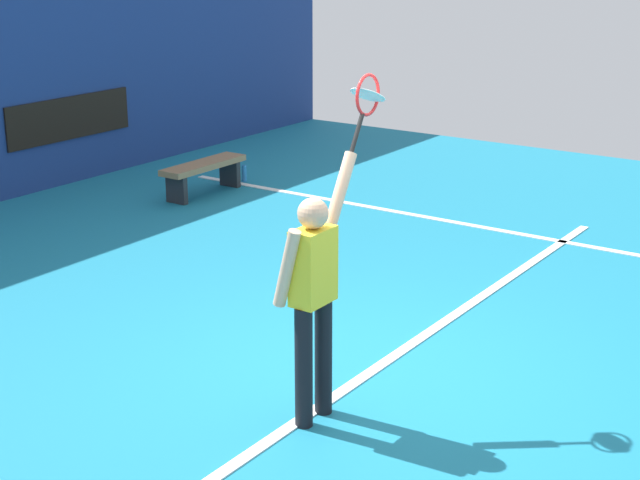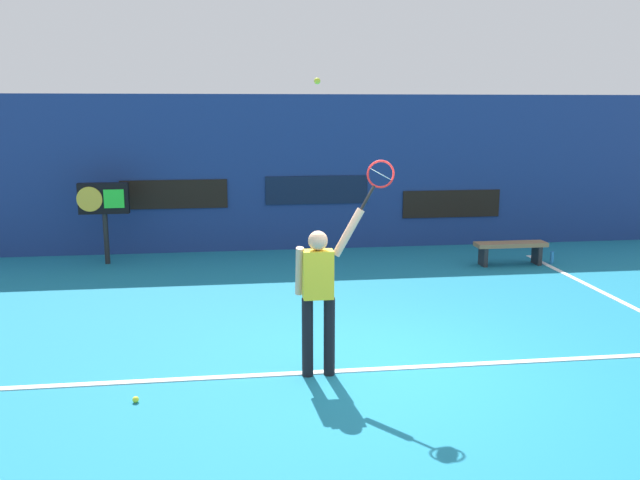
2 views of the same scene
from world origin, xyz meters
name	(u,v)px [view 2 (image 2 of 2)]	position (x,y,z in m)	size (l,w,h in m)	color
ground_plane	(390,367)	(0.00, 0.00, 0.00)	(18.00, 18.00, 0.00)	teal
back_wall	(316,173)	(0.00, 6.89, 1.65)	(18.00, 0.20, 3.30)	navy
sponsor_banner_center	(317,190)	(0.00, 6.77, 1.29)	(2.20, 0.03, 0.60)	#0C1933
sponsor_banner_portside	(174,194)	(-3.00, 6.77, 1.25)	(2.20, 0.03, 0.60)	black
sponsor_banner_starboard	(451,204)	(3.00, 6.77, 0.93)	(2.20, 0.03, 0.60)	black
court_baseline	(391,368)	(0.00, -0.05, 0.01)	(10.00, 0.10, 0.01)	white
court_sideline	(626,304)	(4.27, 2.00, 0.01)	(0.10, 7.00, 0.01)	white
tennis_player	(319,290)	(-0.86, -0.11, 1.01)	(0.77, 0.31, 1.94)	black
tennis_racket	(379,177)	(-0.19, -0.12, 2.28)	(0.44, 0.27, 0.61)	black
tennis_ball	(317,81)	(-0.88, -0.14, 3.30)	(0.07, 0.07, 0.07)	#CCE033
scoreboard_clock	(104,202)	(-4.27, 5.93, 1.23)	(0.96, 0.20, 1.60)	black
court_bench	(511,248)	(3.56, 4.80, 0.34)	(1.40, 0.36, 0.45)	olive
water_bottle	(552,258)	(4.42, 4.80, 0.12)	(0.07, 0.07, 0.24)	#338CD8
spare_ball	(136,399)	(-2.86, -0.59, 0.03)	(0.07, 0.07, 0.07)	#CCE033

